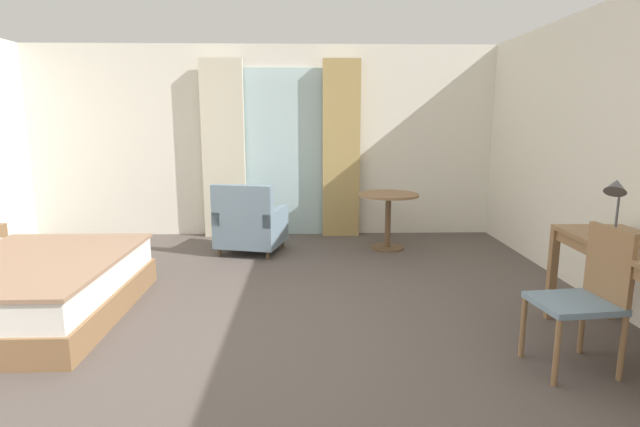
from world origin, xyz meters
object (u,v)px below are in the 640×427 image
Objects in this scene: desk_lamp at (616,192)px; round_cafe_table at (388,208)px; armchair_by_window at (250,226)px; desk_chair at (587,292)px.

round_cafe_table is (-1.16, 2.62, -0.57)m from desk_lamp.
desk_lamp reaches higher than armchair_by_window.
round_cafe_table is at bearing 5.49° from armchair_by_window.
armchair_by_window reaches higher than round_cafe_table.
desk_lamp is 0.62× the size of round_cafe_table.
armchair_by_window is 1.17× the size of round_cafe_table.
desk_lamp reaches higher than desk_chair.
desk_chair reaches higher than armchair_by_window.
round_cafe_table is (-0.76, 3.05, 0.01)m from desk_chair.
round_cafe_table is (1.69, 0.16, 0.18)m from armchair_by_window.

